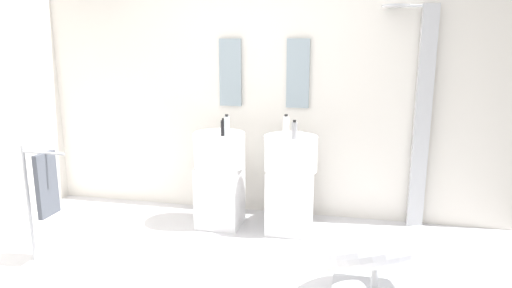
{
  "coord_description": "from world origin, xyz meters",
  "views": [
    {
      "loc": [
        0.88,
        -2.78,
        1.71
      ],
      "look_at": [
        0.15,
        0.55,
        0.95
      ],
      "focal_mm": 31.71,
      "sensor_mm": 36.0,
      "label": 1
    }
  ],
  "objects": [
    {
      "name": "rear_partition",
      "position": [
        0.0,
        1.65,
        1.3
      ],
      "size": [
        4.8,
        0.1,
        2.6
      ],
      "primitive_type": "cube",
      "color": "silver",
      "rests_on": "ground_plane"
    },
    {
      "name": "pedestal_sink_left",
      "position": [
        -0.34,
        1.16,
        0.49
      ],
      "size": [
        0.48,
        0.48,
        1.0
      ],
      "color": "white",
      "rests_on": "ground_plane"
    },
    {
      "name": "pedestal_sink_right",
      "position": [
        0.34,
        1.16,
        0.49
      ],
      "size": [
        0.48,
        0.48,
        1.0
      ],
      "color": "white",
      "rests_on": "ground_plane"
    },
    {
      "name": "vanity_mirror_left",
      "position": [
        -0.34,
        1.58,
        1.43
      ],
      "size": [
        0.22,
        0.03,
        0.66
      ],
      "primitive_type": "cube",
      "color": "#8C9EA8"
    },
    {
      "name": "vanity_mirror_right",
      "position": [
        0.34,
        1.58,
        1.43
      ],
      "size": [
        0.22,
        0.03,
        0.66
      ],
      "primitive_type": "cube",
      "color": "#8C9EA8"
    },
    {
      "name": "shower_column",
      "position": [
        1.48,
        1.53,
        1.08
      ],
      "size": [
        0.49,
        0.24,
        2.05
      ],
      "color": "#B7BABF",
      "rests_on": "ground_plane"
    },
    {
      "name": "lounge_chair",
      "position": [
        1.07,
        0.06,
        0.35
      ],
      "size": [
        1.1,
        1.1,
        0.65
      ],
      "color": "#B7BABF",
      "rests_on": "ground_plane"
    },
    {
      "name": "towel_rack",
      "position": [
        -1.43,
        0.12,
        0.63
      ],
      "size": [
        0.37,
        0.22,
        0.95
      ],
      "color": "#B7BABF",
      "rests_on": "ground_plane"
    },
    {
      "name": "soap_bottle_black",
      "position": [
        -0.26,
        1.05,
        0.97
      ],
      "size": [
        0.05,
        0.05,
        0.16
      ],
      "color": "black",
      "rests_on": "pedestal_sink_left"
    },
    {
      "name": "soap_bottle_grey",
      "position": [
        0.38,
        1.05,
        0.98
      ],
      "size": [
        0.05,
        0.05,
        0.17
      ],
      "color": "#99999E",
      "rests_on": "pedestal_sink_right"
    },
    {
      "name": "soap_bottle_clear",
      "position": [
        -0.23,
        1.05,
        0.99
      ],
      "size": [
        0.05,
        0.05,
        0.2
      ],
      "color": "silver",
      "rests_on": "pedestal_sink_left"
    },
    {
      "name": "soap_bottle_white",
      "position": [
        0.27,
        1.26,
        0.98
      ],
      "size": [
        0.06,
        0.06,
        0.18
      ],
      "color": "white",
      "rests_on": "pedestal_sink_right"
    }
  ]
}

